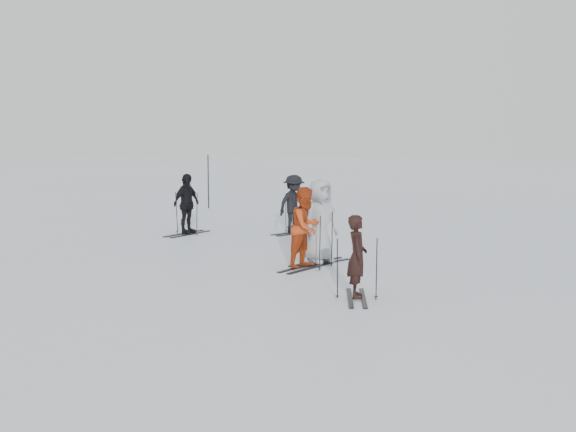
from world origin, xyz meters
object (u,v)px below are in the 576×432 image
object	(u,v)px
skier_near_dark	(357,258)
piste_marker	(208,182)
skier_red	(306,228)
skier_uphill_far	(294,205)
skier_uphill_left	(187,205)
skier_grey	(320,222)

from	to	relation	value
skier_near_dark	piste_marker	distance (m)	15.59
skier_near_dark	skier_red	xyz separation A→B (m)	(-1.32, 2.74, 0.13)
skier_uphill_far	skier_uphill_left	bearing A→B (deg)	141.65
skier_near_dark	skier_uphill_far	size ratio (longest dim) A/B	0.89
skier_grey	skier_uphill_left	world-z (taller)	skier_grey
skier_red	skier_grey	world-z (taller)	skier_grey
skier_near_dark	skier_red	world-z (taller)	skier_red
skier_near_dark	skier_grey	xyz separation A→B (m)	(-1.08, 3.37, 0.20)
skier_near_dark	skier_uphill_far	xyz separation A→B (m)	(-2.40, 7.97, 0.09)
skier_uphill_far	piste_marker	size ratio (longest dim) A/B	0.82
skier_near_dark	skier_uphill_left	size ratio (longest dim) A/B	0.86
skier_uphill_left	skier_uphill_far	world-z (taller)	skier_uphill_left
piste_marker	skier_uphill_far	bearing A→B (deg)	-54.84
skier_grey	skier_uphill_far	distance (m)	4.79
skier_red	skier_grey	size ratio (longest dim) A/B	0.93
skier_uphill_left	piste_marker	bearing A→B (deg)	34.38
skier_red	piste_marker	size ratio (longest dim) A/B	0.86
skier_near_dark	skier_grey	size ratio (longest dim) A/B	0.79
skier_near_dark	piste_marker	world-z (taller)	piste_marker
skier_near_dark	piste_marker	xyz separation A→B (m)	(-6.70, 14.07, 0.28)
skier_near_dark	skier_uphill_left	world-z (taller)	skier_uphill_left
skier_uphill_far	skier_near_dark	bearing A→B (deg)	-124.25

